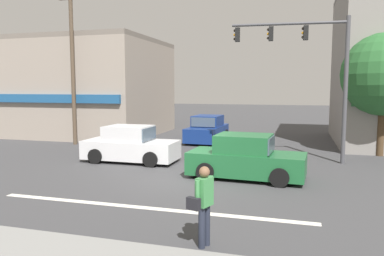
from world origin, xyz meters
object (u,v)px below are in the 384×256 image
object	(u,v)px
street_tree	(384,75)
traffic_light_mast	(314,63)
sedan_crossing_center	(207,130)
pedestrian_foreground_with_bag	(204,202)
sedan_waiting_far	(246,159)
utility_pole_near_left	(73,67)
sedan_crossing_leftbound	(131,146)

from	to	relation	value
street_tree	traffic_light_mast	bearing A→B (deg)	-141.54
sedan_crossing_center	pedestrian_foreground_with_bag	bearing A→B (deg)	-76.55
street_tree	sedan_waiting_far	world-z (taller)	street_tree
sedan_waiting_far	utility_pole_near_left	bearing A→B (deg)	152.93
traffic_light_mast	sedan_crossing_leftbound	world-z (taller)	traffic_light_mast
utility_pole_near_left	pedestrian_foreground_with_bag	xyz separation A→B (m)	(10.55, -11.47, -3.47)
sedan_waiting_far	pedestrian_foreground_with_bag	world-z (taller)	pedestrian_foreground_with_bag
utility_pole_near_left	sedan_crossing_leftbound	world-z (taller)	utility_pole_near_left
sedan_waiting_far	sedan_crossing_leftbound	distance (m)	5.55
traffic_light_mast	sedan_crossing_center	world-z (taller)	traffic_light_mast
street_tree	sedan_crossing_leftbound	distance (m)	12.16
sedan_crossing_center	sedan_waiting_far	size ratio (longest dim) A/B	0.99
utility_pole_near_left	sedan_crossing_leftbound	bearing A→B (deg)	-35.40
traffic_light_mast	pedestrian_foreground_with_bag	distance (m)	10.57
traffic_light_mast	sedan_crossing_center	size ratio (longest dim) A/B	1.49
sedan_crossing_center	utility_pole_near_left	bearing A→B (deg)	-156.12
sedan_crossing_leftbound	pedestrian_foreground_with_bag	distance (m)	9.36
street_tree	utility_pole_near_left	bearing A→B (deg)	-177.05
street_tree	sedan_crossing_leftbound	size ratio (longest dim) A/B	1.41
sedan_waiting_far	sedan_crossing_leftbound	size ratio (longest dim) A/B	1.02
utility_pole_near_left	sedan_crossing_center	distance (m)	8.56
sedan_waiting_far	pedestrian_foreground_with_bag	xyz separation A→B (m)	(-0.01, -6.07, 0.24)
sedan_waiting_far	sedan_crossing_center	bearing A→B (deg)	112.35
sedan_crossing_center	sedan_waiting_far	bearing A→B (deg)	-67.65
utility_pole_near_left	traffic_light_mast	bearing A→B (deg)	-7.59
traffic_light_mast	street_tree	bearing A→B (deg)	38.46
sedan_crossing_center	pedestrian_foreground_with_bag	xyz separation A→B (m)	(3.49, -14.59, 0.24)
utility_pole_near_left	sedan_waiting_far	distance (m)	12.42
traffic_light_mast	sedan_crossing_center	distance (m)	8.39
utility_pole_near_left	sedan_waiting_far	bearing A→B (deg)	-27.07
traffic_light_mast	sedan_crossing_leftbound	distance (m)	8.66
traffic_light_mast	sedan_crossing_center	bearing A→B (deg)	140.30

